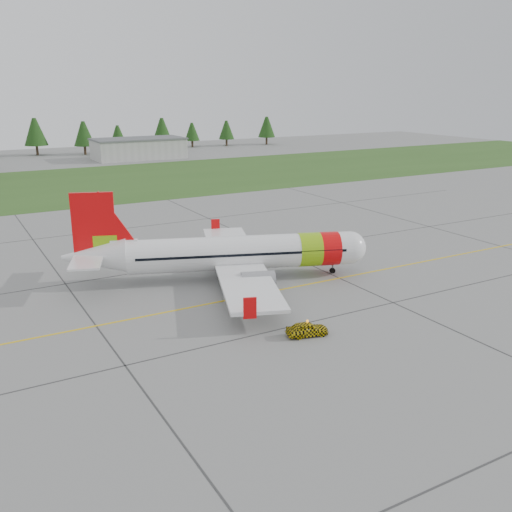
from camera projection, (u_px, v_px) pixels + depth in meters
ground at (302, 324)px, 47.27m from camera, size 320.00×320.00×0.00m
aircraft at (234, 253)px, 57.88m from camera, size 29.62×28.14×9.34m
follow_me_car at (308, 316)px, 44.60m from camera, size 1.42×1.58×3.35m
grass_strip at (77, 184)px, 115.77m from camera, size 320.00×50.00×0.03m
taxi_guideline at (255, 295)px, 53.95m from camera, size 120.00×0.25×0.02m
hangar_east at (139, 149)px, 156.88m from camera, size 24.00×12.00×5.20m
treeline at (30, 139)px, 161.14m from camera, size 160.00×8.00×10.00m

